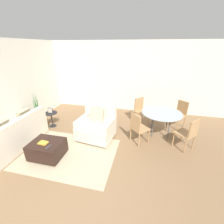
# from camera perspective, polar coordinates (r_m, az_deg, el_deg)

# --- Properties ---
(ground_plane) EXTENTS (20.00, 20.00, 0.00)m
(ground_plane) POSITION_cam_1_polar(r_m,az_deg,el_deg) (3.55, -11.67, -22.56)
(ground_plane) COLOR brown
(wall_back) EXTENTS (12.00, 0.06, 2.75)m
(wall_back) POSITION_cam_1_polar(r_m,az_deg,el_deg) (6.27, 2.03, 13.15)
(wall_back) COLOR silver
(wall_back) RESTS_ON ground_plane
(wall_left) EXTENTS (0.06, 12.00, 2.75)m
(wall_left) POSITION_cam_1_polar(r_m,az_deg,el_deg) (5.50, -33.23, 7.73)
(wall_left) COLOR silver
(wall_left) RESTS_ON ground_plane
(area_rug) EXTENTS (2.33, 1.75, 0.01)m
(area_rug) POSITION_cam_1_polar(r_m,az_deg,el_deg) (4.16, -15.88, -14.85)
(area_rug) COLOR tan
(area_rug) RESTS_ON ground_plane
(couch) EXTENTS (0.86, 1.81, 0.91)m
(couch) POSITION_cam_1_polar(r_m,az_deg,el_deg) (4.90, -33.10, -7.56)
(couch) COLOR beige
(couch) RESTS_ON ground_plane
(armchair) EXTENTS (1.09, 0.96, 0.96)m
(armchair) POSITION_cam_1_polar(r_m,az_deg,el_deg) (4.45, -5.93, -5.58)
(armchair) COLOR beige
(armchair) RESTS_ON ground_plane
(ottoman) EXTENTS (0.76, 0.64, 0.42)m
(ottoman) POSITION_cam_1_polar(r_m,az_deg,el_deg) (4.11, -23.43, -12.73)
(ottoman) COLOR black
(ottoman) RESTS_ON ground_plane
(book_stack) EXTENTS (0.22, 0.16, 0.03)m
(book_stack) POSITION_cam_1_polar(r_m,az_deg,el_deg) (3.98, -24.74, -10.62)
(book_stack) COLOR gold
(book_stack) RESTS_ON ottoman
(tv_remote_primary) EXTENTS (0.07, 0.17, 0.01)m
(tv_remote_primary) POSITION_cam_1_polar(r_m,az_deg,el_deg) (3.81, -23.05, -12.08)
(tv_remote_primary) COLOR #333338
(tv_remote_primary) RESTS_ON ottoman
(potted_plant) EXTENTS (0.38, 0.38, 1.22)m
(potted_plant) POSITION_cam_1_polar(r_m,az_deg,el_deg) (5.84, -26.07, -1.72)
(potted_plant) COLOR brown
(potted_plant) RESTS_ON ground_plane
(side_table) EXTENTS (0.42, 0.42, 0.50)m
(side_table) POSITION_cam_1_polar(r_m,az_deg,el_deg) (5.44, -22.09, -1.71)
(side_table) COLOR black
(side_table) RESTS_ON ground_plane
(picture_frame) EXTENTS (0.18, 0.07, 0.17)m
(picture_frame) POSITION_cam_1_polar(r_m,az_deg,el_deg) (5.35, -22.48, 0.54)
(picture_frame) COLOR black
(picture_frame) RESTS_ON side_table
(dining_table) EXTENTS (1.18, 1.18, 0.73)m
(dining_table) POSITION_cam_1_polar(r_m,az_deg,el_deg) (4.72, 18.34, -0.99)
(dining_table) COLOR #99A8AD
(dining_table) RESTS_ON ground_plane
(dining_chair_near_left) EXTENTS (0.59, 0.59, 0.90)m
(dining_chair_near_left) POSITION_cam_1_polar(r_m,az_deg,el_deg) (4.18, 9.86, -5.54)
(dining_chair_near_left) COLOR tan
(dining_chair_near_left) RESTS_ON ground_plane
(dining_chair_near_right) EXTENTS (0.59, 0.59, 0.90)m
(dining_chair_near_right) POSITION_cam_1_polar(r_m,az_deg,el_deg) (4.34, 27.17, -6.91)
(dining_chair_near_right) COLOR tan
(dining_chair_near_right) RESTS_ON ground_plane
(dining_chair_far_left) EXTENTS (0.59, 0.59, 0.90)m
(dining_chair_far_left) POSITION_cam_1_polar(r_m,az_deg,el_deg) (5.34, 10.85, 1.14)
(dining_chair_far_left) COLOR tan
(dining_chair_far_left) RESTS_ON ground_plane
(dining_chair_far_right) EXTENTS (0.59, 0.59, 0.90)m
(dining_chair_far_right) POSITION_cam_1_polar(r_m,az_deg,el_deg) (5.46, 24.41, -0.13)
(dining_chair_far_right) COLOR tan
(dining_chair_far_right) RESTS_ON ground_plane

